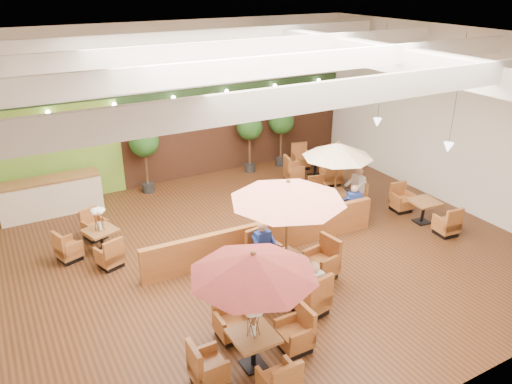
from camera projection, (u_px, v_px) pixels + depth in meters
room at (241, 109)px, 13.11m from camera, size 14.04×14.00×5.52m
service_counter at (51, 197)px, 15.38m from camera, size 3.00×0.75×1.18m
booth_divider at (265, 237)px, 13.24m from camera, size 6.76×0.48×0.94m
table_0 at (253, 290)px, 8.88m from camera, size 2.47×2.47×2.55m
table_1 at (287, 217)px, 11.13m from camera, size 2.85×2.85×2.83m
table_2 at (337, 164)px, 15.05m from camera, size 2.37×2.37×2.34m
table_3 at (93, 239)px, 13.21m from camera, size 1.69×2.41×1.45m
table_4 at (423, 212)px, 14.94m from camera, size 0.88×2.43×0.89m
table_5 at (309, 168)px, 18.22m from camera, size 1.84×2.65×0.95m
topiary_0 at (144, 145)px, 16.48m from camera, size 0.98×0.98×2.28m
topiary_1 at (249, 129)px, 18.26m from camera, size 0.95×0.95×2.22m
topiary_2 at (281, 124)px, 18.86m from camera, size 0.97×0.97×2.25m
diner_0 at (312, 283)px, 10.76m from camera, size 0.43×0.34×0.86m
diner_1 at (264, 242)px, 12.42m from camera, size 0.41×0.33×0.81m
diner_2 at (247, 273)px, 11.13m from camera, size 0.39×0.43×0.79m
diner_3 at (353, 200)px, 14.72m from camera, size 0.42×0.37×0.80m
diner_4 at (357, 184)px, 15.77m from camera, size 0.36×0.44×0.86m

